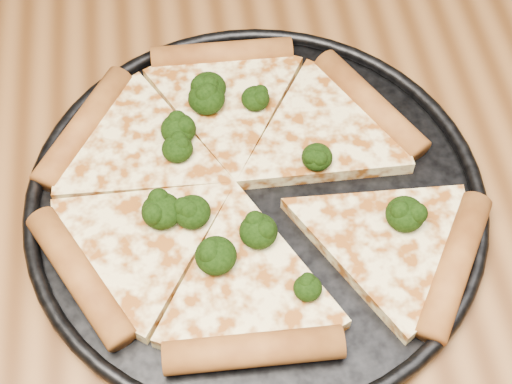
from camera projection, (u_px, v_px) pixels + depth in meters
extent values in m
cube|color=brown|center=(154.00, 211.00, 0.64)|extent=(1.20, 0.90, 0.04)
cube|color=brown|center=(505.00, 91.00, 1.21)|extent=(0.06, 0.06, 0.71)
cylinder|color=black|center=(256.00, 201.00, 0.62)|extent=(0.36, 0.36, 0.01)
torus|color=black|center=(256.00, 196.00, 0.61)|extent=(0.37, 0.37, 0.01)
cylinder|color=#A8632A|center=(370.00, 104.00, 0.66)|extent=(0.08, 0.12, 0.02)
cylinder|color=#A8632A|center=(222.00, 54.00, 0.69)|extent=(0.13, 0.03, 0.02)
cylinder|color=#A8632A|center=(84.00, 127.00, 0.65)|extent=(0.09, 0.12, 0.02)
cylinder|color=#A8632A|center=(80.00, 276.00, 0.57)|extent=(0.08, 0.12, 0.02)
cylinder|color=#A8632A|center=(254.00, 350.00, 0.54)|extent=(0.13, 0.03, 0.02)
cylinder|color=#A8632A|center=(455.00, 265.00, 0.57)|extent=(0.09, 0.12, 0.02)
ellipsoid|color=black|center=(308.00, 288.00, 0.55)|extent=(0.02, 0.02, 0.02)
ellipsoid|color=black|center=(317.00, 157.00, 0.62)|extent=(0.03, 0.03, 0.02)
ellipsoid|color=black|center=(405.00, 214.00, 0.58)|extent=(0.03, 0.03, 0.02)
ellipsoid|color=black|center=(162.00, 211.00, 0.59)|extent=(0.03, 0.03, 0.02)
ellipsoid|color=black|center=(178.00, 129.00, 0.63)|extent=(0.03, 0.03, 0.02)
ellipsoid|color=black|center=(216.00, 256.00, 0.56)|extent=(0.03, 0.03, 0.02)
ellipsoid|color=black|center=(255.00, 99.00, 0.65)|extent=(0.02, 0.02, 0.02)
ellipsoid|color=black|center=(192.00, 212.00, 0.59)|extent=(0.03, 0.03, 0.02)
ellipsoid|color=black|center=(206.00, 98.00, 0.65)|extent=(0.03, 0.03, 0.02)
ellipsoid|color=black|center=(208.00, 88.00, 0.65)|extent=(0.03, 0.03, 0.02)
ellipsoid|color=black|center=(177.00, 149.00, 0.62)|extent=(0.03, 0.03, 0.02)
ellipsoid|color=black|center=(258.00, 231.00, 0.58)|extent=(0.03, 0.03, 0.02)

